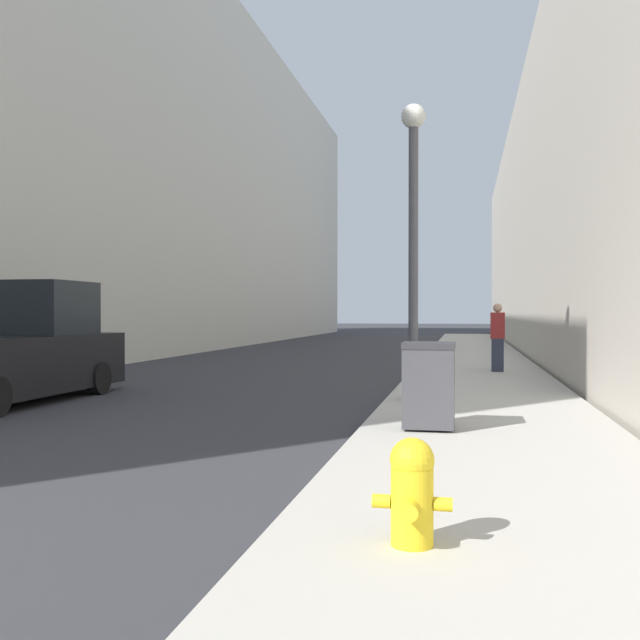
{
  "coord_description": "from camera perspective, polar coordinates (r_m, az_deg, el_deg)",
  "views": [
    {
      "loc": [
        5.37,
        -2.66,
        1.63
      ],
      "look_at": [
        0.99,
        18.9,
        1.39
      ],
      "focal_mm": 40.0,
      "sensor_mm": 36.0,
      "label": 1
    }
  ],
  "objects": [
    {
      "name": "sidewalk_right",
      "position": [
        20.72,
        12.42,
        -3.74
      ],
      "size": [
        3.37,
        60.0,
        0.13
      ],
      "color": "#B7B2A8",
      "rests_on": "ground"
    },
    {
      "name": "pedestrian_on_sidewalk",
      "position": [
        18.62,
        14.02,
        -1.36
      ],
      "size": [
        0.35,
        0.23,
        1.73
      ],
      "color": "#2D3347",
      "rests_on": "sidewalk_right"
    },
    {
      "name": "lamppost",
      "position": [
        12.41,
        7.48,
        7.19
      ],
      "size": [
        0.42,
        0.42,
        5.08
      ],
      "color": "#4C4C51",
      "rests_on": "sidewalk_right"
    },
    {
      "name": "trash_bin",
      "position": [
        9.31,
        8.7,
        -5.12
      ],
      "size": [
        0.67,
        0.65,
        1.12
      ],
      "color": "#3D3D42",
      "rests_on": "sidewalk_right"
    },
    {
      "name": "building_left_glass",
      "position": [
        33.68,
        -18.39,
        11.78
      ],
      "size": [
        12.0,
        60.0,
        16.34
      ],
      "color": "beige",
      "rests_on": "ground"
    },
    {
      "name": "pickup_truck",
      "position": [
        14.15,
        -23.57,
        -2.37
      ],
      "size": [
        2.2,
        5.2,
        2.22
      ],
      "color": "black",
      "rests_on": "ground"
    },
    {
      "name": "fire_hydrant",
      "position": [
        4.76,
        7.37,
        -13.27
      ],
      "size": [
        0.52,
        0.4,
        0.7
      ],
      "color": "yellow",
      "rests_on": "sidewalk_right"
    }
  ]
}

